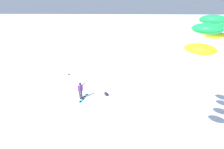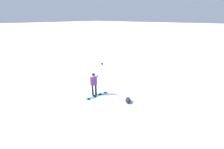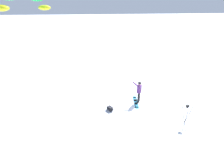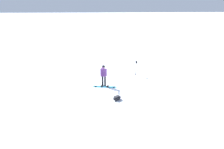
% 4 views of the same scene
% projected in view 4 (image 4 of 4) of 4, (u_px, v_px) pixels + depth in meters
% --- Properties ---
extents(ground_plane, '(300.00, 300.00, 0.00)m').
position_uv_depth(ground_plane, '(112.00, 83.00, 14.28)').
color(ground_plane, white).
extents(snowboarder, '(0.48, 0.76, 1.67)m').
position_uv_depth(snowboarder, '(104.00, 74.00, 13.48)').
color(snowboarder, black).
rests_on(snowboarder, ground_plane).
extents(snowboard, '(1.74, 0.59, 0.10)m').
position_uv_depth(snowboard, '(105.00, 87.00, 13.62)').
color(snowboard, teal).
rests_on(snowboard, ground_plane).
extents(gear_bag_large, '(0.67, 0.59, 0.29)m').
position_uv_depth(gear_bag_large, '(117.00, 98.00, 11.71)').
color(gear_bag_large, black).
rests_on(gear_bag_large, ground_plane).
extents(camera_tripod, '(0.63, 0.50, 1.26)m').
position_uv_depth(camera_tripod, '(136.00, 65.00, 15.60)').
color(camera_tripod, '#262628').
rests_on(camera_tripod, ground_plane).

